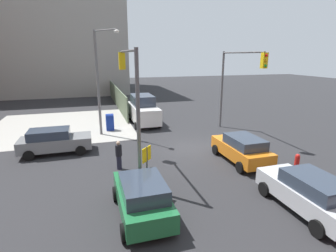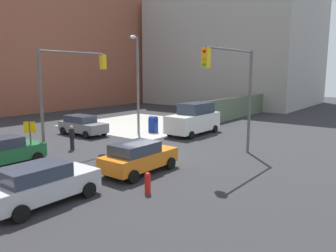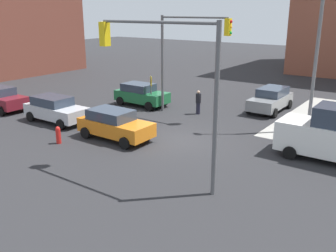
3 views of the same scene
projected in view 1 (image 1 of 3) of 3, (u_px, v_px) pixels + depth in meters
ground_plane at (192, 148)px, 18.02m from camera, size 120.00×120.00×0.00m
sidewalk_corner at (63, 126)px, 23.80m from camera, size 12.00×12.00×0.01m
construction_fence at (116, 95)px, 34.00m from camera, size 21.22×0.12×2.40m
building_loft_east at (50, 32)px, 45.20m from camera, size 20.00×24.00×20.34m
traffic_signal_nw_corner at (130, 87)px, 13.21m from camera, size 5.18×0.36×6.50m
traffic_signal_se_corner at (237, 76)px, 20.19m from camera, size 5.77×0.36×6.50m
street_lamp_corner at (100, 76)px, 19.75m from camera, size 2.33×1.67×8.00m
warning_sign_two_way at (147, 163)px, 11.39m from camera, size 0.48×0.48×2.40m
mailbox_blue at (110, 122)px, 22.14m from camera, size 0.56×0.64×1.43m
fire_hydrant at (297, 162)px, 14.46m from camera, size 0.26×0.26×0.94m
sedan_gray at (54, 141)px, 16.88m from camera, size 2.02×4.40×1.62m
sedan_green at (142, 196)px, 10.22m from camera, size 4.00×2.02×1.62m
coupe_silver at (309, 192)px, 10.52m from camera, size 4.33×2.02×1.62m
sedan_orange at (242, 148)px, 15.50m from camera, size 4.24×2.02×1.62m
van_white_delivery at (143, 110)px, 24.29m from camera, size 5.40×2.32×2.62m
pedestrian_crossing at (119, 155)px, 14.49m from camera, size 0.36×0.36×1.63m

